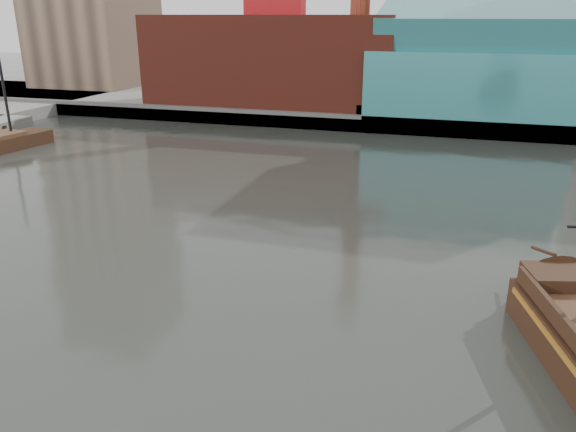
% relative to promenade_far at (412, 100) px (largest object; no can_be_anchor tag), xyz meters
% --- Properties ---
extents(ground, '(400.00, 400.00, 0.00)m').
position_rel_promenade_far_xyz_m(ground, '(0.00, -92.00, -1.00)').
color(ground, '#262924').
rests_on(ground, ground).
extents(promenade_far, '(220.00, 60.00, 2.00)m').
position_rel_promenade_far_xyz_m(promenade_far, '(0.00, 0.00, 0.00)').
color(promenade_far, slate).
rests_on(promenade_far, ground).
extents(seawall, '(220.00, 1.00, 2.60)m').
position_rel_promenade_far_xyz_m(seawall, '(0.00, -29.50, 0.30)').
color(seawall, '#4C4C49').
rests_on(seawall, ground).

